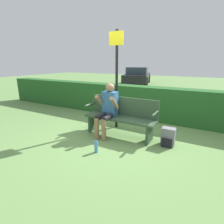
{
  "coord_description": "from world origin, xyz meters",
  "views": [
    {
      "loc": [
        1.78,
        -3.58,
        1.75
      ],
      "look_at": [
        -0.15,
        -0.1,
        0.61
      ],
      "focal_mm": 28.0,
      "sensor_mm": 36.0,
      "label": 1
    }
  ],
  "objects_px": {
    "park_bench": "(121,116)",
    "signpost": "(117,74)",
    "water_bottle": "(96,147)",
    "parked_car": "(137,76)",
    "backpack": "(168,137)",
    "person_seated": "(108,107)"
  },
  "relations": [
    {
      "from": "backpack",
      "to": "water_bottle",
      "type": "relative_size",
      "value": 1.54
    },
    {
      "from": "signpost",
      "to": "parked_car",
      "type": "xyz_separation_m",
      "value": [
        -3.16,
        9.78,
        -0.81
      ]
    },
    {
      "from": "backpack",
      "to": "park_bench",
      "type": "bearing_deg",
      "value": 178.6
    },
    {
      "from": "park_bench",
      "to": "person_seated",
      "type": "distance_m",
      "value": 0.39
    },
    {
      "from": "water_bottle",
      "to": "signpost",
      "type": "xyz_separation_m",
      "value": [
        -0.31,
        1.46,
        1.33
      ]
    },
    {
      "from": "person_seated",
      "to": "water_bottle",
      "type": "height_order",
      "value": "person_seated"
    },
    {
      "from": "person_seated",
      "to": "backpack",
      "type": "distance_m",
      "value": 1.53
    },
    {
      "from": "water_bottle",
      "to": "parked_car",
      "type": "bearing_deg",
      "value": 107.17
    },
    {
      "from": "parked_car",
      "to": "backpack",
      "type": "bearing_deg",
      "value": -169.13
    },
    {
      "from": "backpack",
      "to": "water_bottle",
      "type": "height_order",
      "value": "backpack"
    },
    {
      "from": "park_bench",
      "to": "backpack",
      "type": "xyz_separation_m",
      "value": [
        1.16,
        -0.03,
        -0.29
      ]
    },
    {
      "from": "park_bench",
      "to": "water_bottle",
      "type": "bearing_deg",
      "value": -91.41
    },
    {
      "from": "water_bottle",
      "to": "signpost",
      "type": "bearing_deg",
      "value": 102.15
    },
    {
      "from": "person_seated",
      "to": "signpost",
      "type": "xyz_separation_m",
      "value": [
        -0.05,
        0.55,
        0.76
      ]
    },
    {
      "from": "park_bench",
      "to": "signpost",
      "type": "distance_m",
      "value": 1.12
    },
    {
      "from": "park_bench",
      "to": "water_bottle",
      "type": "distance_m",
      "value": 1.1
    },
    {
      "from": "person_seated",
      "to": "park_bench",
      "type": "bearing_deg",
      "value": 25.65
    },
    {
      "from": "park_bench",
      "to": "signpost",
      "type": "xyz_separation_m",
      "value": [
        -0.34,
        0.42,
        0.98
      ]
    },
    {
      "from": "park_bench",
      "to": "signpost",
      "type": "height_order",
      "value": "signpost"
    },
    {
      "from": "person_seated",
      "to": "parked_car",
      "type": "xyz_separation_m",
      "value": [
        -3.21,
        10.33,
        -0.05
      ]
    },
    {
      "from": "park_bench",
      "to": "water_bottle",
      "type": "relative_size",
      "value": 6.9
    },
    {
      "from": "park_bench",
      "to": "parked_car",
      "type": "height_order",
      "value": "parked_car"
    }
  ]
}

